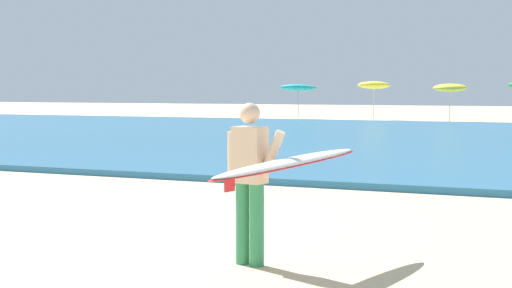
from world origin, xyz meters
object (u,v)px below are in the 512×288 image
(beach_umbrella_0, at_px, (298,88))
(beach_umbrella_2, at_px, (450,88))
(beach_umbrella_1, at_px, (374,85))
(surfer_with_board, at_px, (270,170))

(beach_umbrella_0, bearing_deg, beach_umbrella_2, 0.12)
(beach_umbrella_1, xyz_separation_m, beach_umbrella_2, (4.95, -2.57, -0.17))
(surfer_with_board, bearing_deg, beach_umbrella_1, 102.76)
(beach_umbrella_0, height_order, beach_umbrella_2, beach_umbrella_0)
(surfer_with_board, distance_m, beach_umbrella_1, 38.78)
(beach_umbrella_0, relative_size, beach_umbrella_1, 0.93)
(surfer_with_board, bearing_deg, beach_umbrella_2, 95.86)
(surfer_with_board, distance_m, beach_umbrella_2, 35.43)
(surfer_with_board, bearing_deg, beach_umbrella_0, 109.57)
(surfer_with_board, xyz_separation_m, beach_umbrella_1, (-8.56, 37.81, 1.10))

